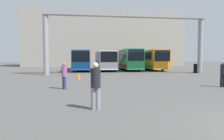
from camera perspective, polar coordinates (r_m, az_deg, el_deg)
The scene contains 11 objects.
building_backdrop at distance 52.66m, azimuth -2.23°, elevation 8.55°, with size 38.54×12.00×13.34m.
overhead_gantry at distance 24.78m, azimuth 4.40°, elevation 12.97°, with size 19.71×0.80×7.60m.
bus_slot_0 at distance 32.81m, azimuth -8.74°, elevation 3.07°, with size 2.54×12.13×3.08m.
bus_slot_1 at distance 32.24m, azimuth -2.03°, elevation 2.99°, with size 2.57×10.66×2.98m.
bus_slot_2 at distance 33.08m, azimuth 4.46°, elevation 3.31°, with size 2.51×11.15×3.30m.
bus_slot_3 at distance 34.36m, azimuth 10.52°, elevation 3.17°, with size 2.53×11.73×3.19m.
pedestrian_near_right at distance 7.57m, azimuth -4.70°, elevation -4.19°, with size 0.37×0.37×1.80m.
pedestrian_mid_right at distance 15.37m, azimuth 29.19°, elevation -0.81°, with size 0.37×0.37×1.77m.
pedestrian_near_left at distance 12.93m, azimuth -13.50°, elevation -1.43°, with size 0.35×0.35×1.67m.
traffic_cone at distance 19.08m, azimuth -9.55°, elevation -1.62°, with size 0.39×0.39×0.59m.
tire_stack at distance 28.67m, azimuth 23.23°, elevation 0.43°, with size 1.04×1.04×1.20m.
Camera 1 is at (-5.18, -4.28, 1.95)m, focal length 32.00 mm.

